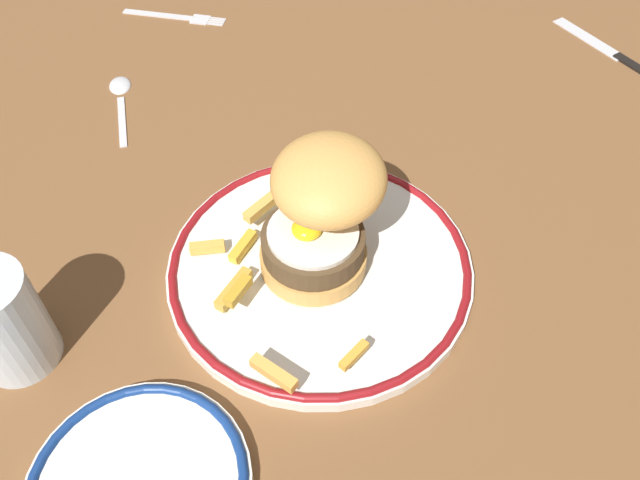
% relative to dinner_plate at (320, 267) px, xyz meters
% --- Properties ---
extents(ground_plane, '(1.35, 1.04, 0.04)m').
position_rel_dinner_plate_xyz_m(ground_plane, '(-0.02, 0.05, -0.03)').
color(ground_plane, brown).
extents(dinner_plate, '(0.28, 0.28, 0.02)m').
position_rel_dinner_plate_xyz_m(dinner_plate, '(0.00, 0.00, 0.00)').
color(dinner_plate, white).
rests_on(dinner_plate, ground_plane).
extents(burger, '(0.12, 0.13, 0.12)m').
position_rel_dinner_plate_xyz_m(burger, '(0.00, 0.01, 0.06)').
color(burger, '#D4994B').
rests_on(burger, dinner_plate).
extents(fries_pile, '(0.17, 0.24, 0.03)m').
position_rel_dinner_plate_xyz_m(fries_pile, '(-0.05, -0.02, 0.02)').
color(fries_pile, gold).
rests_on(fries_pile, dinner_plate).
extents(water_glass, '(0.06, 0.06, 0.10)m').
position_rel_dinner_plate_xyz_m(water_glass, '(-0.24, -0.11, 0.03)').
color(water_glass, silver).
rests_on(water_glass, ground_plane).
extents(fork, '(0.14, 0.03, 0.00)m').
position_rel_dinner_plate_xyz_m(fork, '(-0.23, 0.42, -0.01)').
color(fork, silver).
rests_on(fork, ground_plane).
extents(knife, '(0.12, 0.15, 0.01)m').
position_rel_dinner_plate_xyz_m(knife, '(0.35, 0.38, -0.01)').
color(knife, black).
rests_on(knife, ground_plane).
extents(spoon, '(0.06, 0.13, 0.01)m').
position_rel_dinner_plate_xyz_m(spoon, '(-0.26, 0.25, -0.00)').
color(spoon, silver).
rests_on(spoon, ground_plane).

